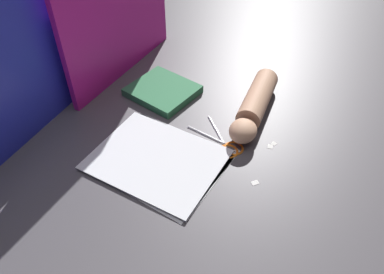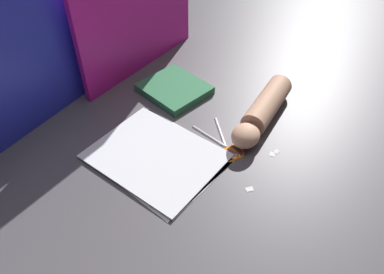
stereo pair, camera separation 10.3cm
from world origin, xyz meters
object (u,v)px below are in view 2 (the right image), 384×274
object	(u,v)px
paper_stack	(157,156)
scissors	(226,147)
book_closed	(174,89)
hand_forearm	(263,111)

from	to	relation	value
paper_stack	scissors	world-z (taller)	scissors
paper_stack	book_closed	world-z (taller)	book_closed
paper_stack	book_closed	bearing A→B (deg)	35.41
book_closed	hand_forearm	distance (m)	0.32
scissors	hand_forearm	world-z (taller)	hand_forearm
paper_stack	hand_forearm	distance (m)	0.36
paper_stack	hand_forearm	world-z (taller)	hand_forearm
book_closed	scissors	bearing A→B (deg)	-107.23
paper_stack	hand_forearm	bearing A→B (deg)	-20.75
paper_stack	scissors	xyz separation A→B (m)	(0.16, -0.12, 0.00)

